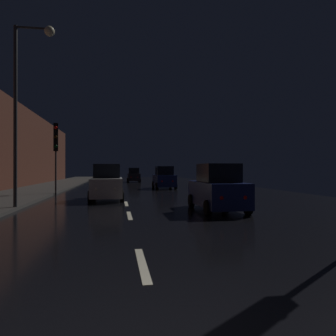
% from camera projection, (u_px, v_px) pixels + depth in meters
% --- Properties ---
extents(ground, '(26.19, 84.00, 0.02)m').
position_uv_depth(ground, '(123.00, 190.00, 27.15)').
color(ground, black).
extents(sidewalk_left, '(4.40, 84.00, 0.15)m').
position_uv_depth(sidewalk_left, '(38.00, 190.00, 26.06)').
color(sidewalk_left, '#33302D').
rests_on(sidewalk_left, ground).
extents(lane_centerline, '(0.16, 12.60, 0.01)m').
position_uv_depth(lane_centerline, '(130.00, 218.00, 11.41)').
color(lane_centerline, beige).
rests_on(lane_centerline, ground).
extents(traffic_light_far_left, '(0.36, 0.48, 4.91)m').
position_uv_depth(traffic_light_far_left, '(56.00, 143.00, 21.57)').
color(traffic_light_far_left, '#38383A').
rests_on(traffic_light_far_left, ground).
extents(streetlamp_overhead, '(1.70, 0.44, 8.05)m').
position_uv_depth(streetlamp_overhead, '(26.00, 89.00, 13.71)').
color(streetlamp_overhead, '#2D2D30').
rests_on(streetlamp_overhead, ground).
extents(car_approaching_headlights, '(1.90, 4.10, 2.07)m').
position_uv_depth(car_approaching_headlights, '(107.00, 183.00, 18.37)').
color(car_approaching_headlights, silver).
rests_on(car_approaching_headlights, ground).
extents(car_parked_right_far, '(1.87, 4.06, 2.04)m').
position_uv_depth(car_parked_right_far, '(164.00, 178.00, 29.06)').
color(car_parked_right_far, '#141E51').
rests_on(car_parked_right_far, ground).
extents(car_distant_taillights, '(1.78, 3.86, 1.95)m').
position_uv_depth(car_distant_taillights, '(134.00, 176.00, 43.25)').
color(car_distant_taillights, black).
rests_on(car_distant_taillights, ground).
extents(car_parked_right_near, '(1.84, 3.99, 2.01)m').
position_uv_depth(car_parked_right_near, '(217.00, 189.00, 13.61)').
color(car_parked_right_near, '#141E51').
rests_on(car_parked_right_near, ground).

